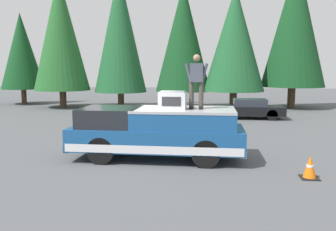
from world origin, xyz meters
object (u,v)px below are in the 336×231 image
Objects in this scene: parked_car_black at (248,109)px; person_on_truck_bed at (196,80)px; traffic_cone at (310,168)px; compressor_unit at (173,100)px; pickup_truck at (157,132)px.

person_on_truck_bed is at bearing 164.92° from parked_car_black.
traffic_cone is (-1.47, -3.09, -2.26)m from person_on_truck_bed.
compressor_unit reaches higher than traffic_cone.
pickup_truck reaches higher than parked_car_black.
compressor_unit is 10.67m from parked_car_black.
pickup_truck is 6.60× the size of compressor_unit.
pickup_truck is at bearing 70.38° from traffic_cone.
parked_car_black is 6.61× the size of traffic_cone.
parked_car_black is at bearing 2.08° from traffic_cone.
parked_car_black is at bearing -15.08° from person_on_truck_bed.
person_on_truck_bed reaches higher than pickup_truck.
traffic_cone is (-11.41, -0.41, -0.29)m from parked_car_black.
parked_car_black is at bearing -21.73° from pickup_truck.
person_on_truck_bed reaches higher than parked_car_black.
traffic_cone is at bearing -110.06° from compressor_unit.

